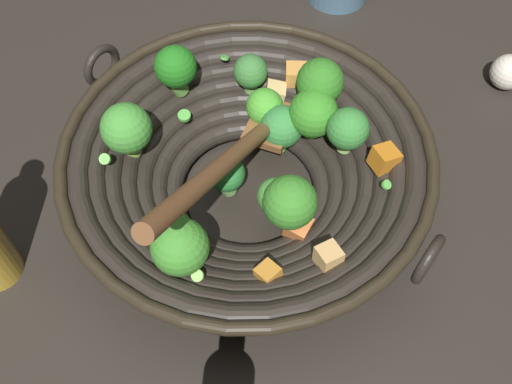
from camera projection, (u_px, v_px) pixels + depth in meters
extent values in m
plane|color=#28231E|center=(248.00, 197.00, 0.71)|extent=(4.00, 4.00, 0.00)
cylinder|color=black|center=(248.00, 195.00, 0.70)|extent=(0.15, 0.15, 0.01)
torus|color=black|center=(248.00, 188.00, 0.69)|extent=(0.20, 0.20, 0.02)
torus|color=black|center=(248.00, 183.00, 0.68)|extent=(0.23, 0.23, 0.02)
torus|color=black|center=(248.00, 178.00, 0.67)|extent=(0.26, 0.26, 0.02)
torus|color=black|center=(247.00, 173.00, 0.67)|extent=(0.29, 0.29, 0.02)
torus|color=black|center=(247.00, 168.00, 0.66)|extent=(0.32, 0.32, 0.02)
torus|color=black|center=(247.00, 163.00, 0.65)|extent=(0.36, 0.36, 0.02)
torus|color=black|center=(247.00, 157.00, 0.64)|extent=(0.39, 0.39, 0.02)
torus|color=black|center=(247.00, 152.00, 0.63)|extent=(0.41, 0.41, 0.01)
torus|color=black|center=(428.00, 259.00, 0.56)|extent=(0.02, 0.05, 0.05)
torus|color=black|center=(102.00, 66.00, 0.70)|extent=(0.02, 0.05, 0.05)
cylinder|color=#7DB45C|center=(251.00, 86.00, 0.73)|extent=(0.03, 0.03, 0.02)
sphere|color=#397735|center=(250.00, 71.00, 0.71)|extent=(0.04, 0.04, 0.04)
cylinder|color=#6AA349|center=(178.00, 86.00, 0.70)|extent=(0.02, 0.03, 0.03)
sphere|color=#1F711B|center=(175.00, 67.00, 0.68)|extent=(0.05, 0.05, 0.05)
cylinder|color=#588D39|center=(291.00, 217.00, 0.65)|extent=(0.03, 0.03, 0.02)
sphere|color=#388228|center=(293.00, 200.00, 0.62)|extent=(0.06, 0.06, 0.06)
cylinder|color=#79B443|center=(281.00, 143.00, 0.72)|extent=(0.02, 0.03, 0.02)
sphere|color=#35853D|center=(282.00, 127.00, 0.69)|extent=(0.05, 0.05, 0.05)
cylinder|color=#6BA14F|center=(227.00, 187.00, 0.67)|extent=(0.02, 0.03, 0.02)
sphere|color=#2B7C34|center=(226.00, 173.00, 0.65)|extent=(0.04, 0.04, 0.04)
cylinder|color=#74B040|center=(318.00, 102.00, 0.71)|extent=(0.03, 0.03, 0.03)
sphere|color=#307822|center=(320.00, 82.00, 0.68)|extent=(0.06, 0.06, 0.06)
cylinder|color=#7B9C4C|center=(175.00, 243.00, 0.61)|extent=(0.03, 0.03, 0.02)
sphere|color=#469430|center=(172.00, 230.00, 0.59)|extent=(0.04, 0.04, 0.04)
cylinder|color=#5D9A3F|center=(264.00, 120.00, 0.72)|extent=(0.03, 0.03, 0.01)
sphere|color=green|center=(265.00, 107.00, 0.70)|extent=(0.04, 0.04, 0.04)
cylinder|color=#8AB259|center=(345.00, 144.00, 0.67)|extent=(0.02, 0.02, 0.02)
sphere|color=#378637|center=(348.00, 129.00, 0.65)|extent=(0.05, 0.05, 0.05)
cylinder|color=#8BB845|center=(132.00, 147.00, 0.66)|extent=(0.02, 0.02, 0.02)
sphere|color=green|center=(126.00, 128.00, 0.64)|extent=(0.06, 0.06, 0.06)
cylinder|color=#72A951|center=(275.00, 208.00, 0.66)|extent=(0.02, 0.02, 0.02)
sphere|color=#458839|center=(275.00, 196.00, 0.64)|extent=(0.04, 0.04, 0.04)
cylinder|color=#7AAA4D|center=(184.00, 263.00, 0.59)|extent=(0.03, 0.03, 0.03)
sphere|color=#41912F|center=(180.00, 247.00, 0.56)|extent=(0.06, 0.06, 0.06)
cylinder|color=#559141|center=(312.00, 130.00, 0.70)|extent=(0.02, 0.02, 0.01)
sphere|color=#378A25|center=(314.00, 114.00, 0.68)|extent=(0.06, 0.06, 0.06)
cube|color=#D9B773|center=(275.00, 94.00, 0.72)|extent=(0.04, 0.04, 0.03)
cube|color=gold|center=(296.00, 76.00, 0.72)|extent=(0.04, 0.04, 0.03)
cube|color=orange|center=(296.00, 229.00, 0.64)|extent=(0.04, 0.03, 0.03)
cube|color=orange|center=(268.00, 275.00, 0.58)|extent=(0.02, 0.02, 0.02)
cube|color=orange|center=(384.00, 159.00, 0.64)|extent=(0.03, 0.03, 0.03)
cube|color=tan|center=(328.00, 257.00, 0.58)|extent=(0.03, 0.03, 0.02)
cylinder|color=#56B247|center=(184.00, 116.00, 0.70)|extent=(0.02, 0.02, 0.01)
cylinder|color=#6BC651|center=(105.00, 159.00, 0.63)|extent=(0.02, 0.02, 0.01)
cylinder|color=#56B247|center=(303.00, 208.00, 0.63)|extent=(0.02, 0.02, 0.01)
cylinder|color=#56B247|center=(225.00, 58.00, 0.72)|extent=(0.01, 0.01, 0.01)
cylinder|color=#6BC651|center=(224.00, 166.00, 0.69)|extent=(0.02, 0.02, 0.01)
cylinder|color=#56B247|center=(386.00, 185.00, 0.62)|extent=(0.01, 0.01, 0.01)
cylinder|color=#6BC651|center=(122.00, 131.00, 0.66)|extent=(0.01, 0.01, 0.01)
cylinder|color=#99D166|center=(198.00, 275.00, 0.57)|extent=(0.02, 0.02, 0.01)
cube|color=brown|center=(271.00, 124.00, 0.71)|extent=(0.08, 0.09, 0.01)
cylinder|color=brown|center=(217.00, 170.00, 0.54)|extent=(0.14, 0.23, 0.18)
sphere|color=silver|center=(508.00, 72.00, 0.79)|extent=(0.05, 0.05, 0.05)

